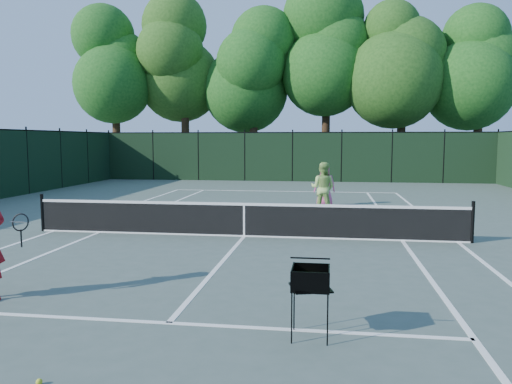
# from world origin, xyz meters

# --- Properties ---
(ground) EXTENTS (90.00, 90.00, 0.00)m
(ground) POSITION_xyz_m (0.00, 0.00, 0.00)
(ground) COLOR #46554C
(ground) RESTS_ON ground
(sideline_doubles_left) EXTENTS (0.10, 23.77, 0.01)m
(sideline_doubles_left) POSITION_xyz_m (-5.49, 0.00, 0.00)
(sideline_doubles_left) COLOR white
(sideline_doubles_left) RESTS_ON ground
(sideline_doubles_right) EXTENTS (0.10, 23.77, 0.01)m
(sideline_doubles_right) POSITION_xyz_m (5.49, 0.00, 0.00)
(sideline_doubles_right) COLOR white
(sideline_doubles_right) RESTS_ON ground
(sideline_singles_left) EXTENTS (0.10, 23.77, 0.01)m
(sideline_singles_left) POSITION_xyz_m (-4.12, 0.00, 0.00)
(sideline_singles_left) COLOR white
(sideline_singles_left) RESTS_ON ground
(sideline_singles_right) EXTENTS (0.10, 23.77, 0.01)m
(sideline_singles_right) POSITION_xyz_m (4.12, 0.00, 0.00)
(sideline_singles_right) COLOR white
(sideline_singles_right) RESTS_ON ground
(baseline_far) EXTENTS (10.97, 0.10, 0.01)m
(baseline_far) POSITION_xyz_m (0.00, 11.88, 0.00)
(baseline_far) COLOR white
(baseline_far) RESTS_ON ground
(service_line_near) EXTENTS (8.23, 0.10, 0.01)m
(service_line_near) POSITION_xyz_m (0.00, -6.40, 0.00)
(service_line_near) COLOR white
(service_line_near) RESTS_ON ground
(service_line_far) EXTENTS (8.23, 0.10, 0.01)m
(service_line_far) POSITION_xyz_m (0.00, 6.40, 0.00)
(service_line_far) COLOR white
(service_line_far) RESTS_ON ground
(center_service_line) EXTENTS (0.10, 12.80, 0.01)m
(center_service_line) POSITION_xyz_m (0.00, 0.00, 0.00)
(center_service_line) COLOR white
(center_service_line) RESTS_ON ground
(tennis_net) EXTENTS (11.69, 0.09, 1.06)m
(tennis_net) POSITION_xyz_m (0.00, 0.00, 0.48)
(tennis_net) COLOR black
(tennis_net) RESTS_ON ground
(fence_far) EXTENTS (24.00, 0.05, 3.00)m
(fence_far) POSITION_xyz_m (0.00, 18.00, 1.50)
(fence_far) COLOR black
(fence_far) RESTS_ON ground
(tree_0) EXTENTS (6.40, 6.40, 13.14)m
(tree_0) POSITION_xyz_m (-13.00, 21.50, 8.16)
(tree_0) COLOR black
(tree_0) RESTS_ON ground
(tree_1) EXTENTS (6.80, 6.80, 13.98)m
(tree_1) POSITION_xyz_m (-8.00, 22.00, 8.69)
(tree_1) COLOR black
(tree_1) RESTS_ON ground
(tree_2) EXTENTS (6.00, 6.00, 12.40)m
(tree_2) POSITION_xyz_m (-3.00, 21.80, 7.73)
(tree_2) COLOR black
(tree_2) RESTS_ON ground
(tree_3) EXTENTS (7.00, 7.00, 14.45)m
(tree_3) POSITION_xyz_m (2.00, 22.30, 9.01)
(tree_3) COLOR black
(tree_3) RESTS_ON ground
(tree_4) EXTENTS (6.20, 6.20, 12.97)m
(tree_4) POSITION_xyz_m (7.00, 21.60, 8.14)
(tree_4) COLOR black
(tree_4) RESTS_ON ground
(tree_5) EXTENTS (5.80, 5.80, 12.23)m
(tree_5) POSITION_xyz_m (12.00, 22.10, 7.71)
(tree_5) COLOR black
(tree_5) RESTS_ON ground
(player_pink) EXTENTS (0.87, 0.61, 1.68)m
(player_pink) POSITION_xyz_m (2.08, 6.50, 0.84)
(player_pink) COLOR #DC4D8C
(player_pink) RESTS_ON ground
(player_green) EXTENTS (1.04, 0.91, 1.81)m
(player_green) POSITION_xyz_m (2.03, 4.51, 0.91)
(player_green) COLOR #98C361
(player_green) RESTS_ON ground
(ball_hopper) EXTENTS (0.60, 0.60, 0.94)m
(ball_hopper) POSITION_xyz_m (2.00, -6.63, 0.79)
(ball_hopper) COLOR black
(ball_hopper) RESTS_ON ground
(loose_ball_near_cart) EXTENTS (0.07, 0.07, 0.07)m
(loose_ball_near_cart) POSITION_xyz_m (-0.79, -8.32, 0.03)
(loose_ball_near_cart) COLOR gold
(loose_ball_near_cart) RESTS_ON ground
(loose_ball_midcourt) EXTENTS (0.07, 0.07, 0.07)m
(loose_ball_midcourt) POSITION_xyz_m (1.74, -4.63, 0.03)
(loose_ball_midcourt) COLOR yellow
(loose_ball_midcourt) RESTS_ON ground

